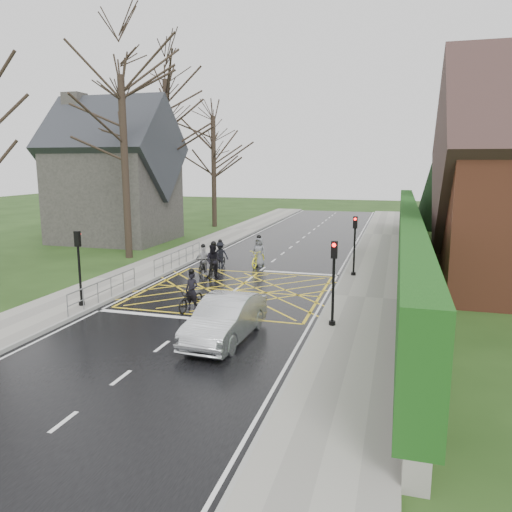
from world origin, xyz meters
The scene contains 23 objects.
ground centered at (0.00, 0.00, 0.00)m, with size 120.00×120.00×0.00m, color #1C3311.
road centered at (0.00, 0.00, 0.01)m, with size 9.00×80.00×0.01m, color black.
sidewalk_right centered at (6.00, 0.00, 0.07)m, with size 3.00×80.00×0.15m, color gray.
sidewalk_left centered at (-6.00, 0.00, 0.07)m, with size 3.00×80.00×0.15m, color gray.
stone_wall centered at (7.75, 6.00, 0.35)m, with size 0.50×38.00×0.70m, color slate.
hedge centered at (7.75, 6.00, 2.10)m, with size 0.90×38.00×2.80m, color #0F360E.
house_far centered at (14.75, 18.00, 4.36)m, with size 9.80×8.80×10.30m.
conifer centered at (10.75, 26.00, 4.99)m, with size 4.60×4.60×10.00m.
church centered at (-13.54, 12.00, 4.93)m, with size 8.80×7.80×11.00m.
tree_near centered at (-9.00, 6.00, 7.91)m, with size 9.24×9.24×11.44m.
tree_mid centered at (-10.00, 14.00, 8.63)m, with size 10.08×10.08×12.48m.
tree_far centered at (-9.30, 22.00, 7.19)m, with size 8.40×8.40×10.40m.
railing_south centered at (-4.65, -3.50, 0.78)m, with size 0.05×5.04×1.03m.
railing_north centered at (-4.65, 4.00, 0.79)m, with size 0.05×6.04×1.03m.
traffic_light_ne centered at (5.10, 4.20, 1.66)m, with size 0.24×0.31×3.21m.
traffic_light_se centered at (5.10, -4.20, 1.66)m, with size 0.24×0.31×3.21m.
traffic_light_sw centered at (-5.10, -4.50, 1.66)m, with size 0.24×0.31×3.21m.
cyclist_rear centered at (-0.71, -3.42, 0.56)m, with size 0.87×1.83×1.72m.
cyclist_back centered at (-1.83, 2.05, 0.74)m, with size 0.96×2.01×1.96m.
cyclist_mid centered at (-2.43, 4.67, 0.60)m, with size 0.98×1.69×1.64m.
cyclist_front centered at (-2.62, 2.60, 0.62)m, with size 0.95×1.73×1.69m.
cyclist_lead centered at (-0.40, 5.57, 0.64)m, with size 0.86×1.94×1.85m.
car centered at (1.78, -6.31, 0.74)m, with size 1.56×4.49×1.48m, color #B4B7BB.
Camera 1 is at (7.20, -21.46, 5.91)m, focal length 35.00 mm.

